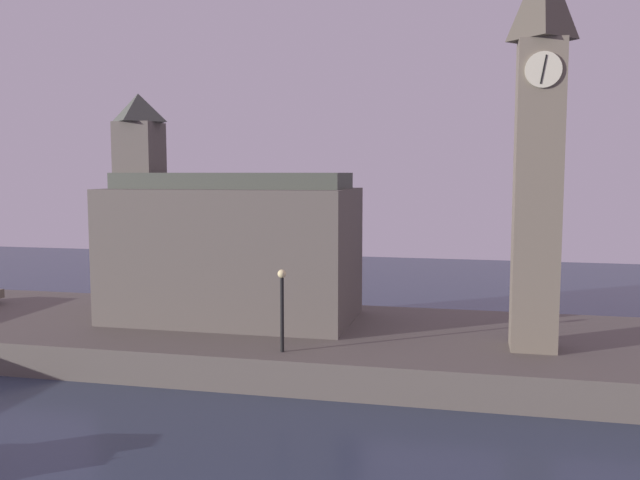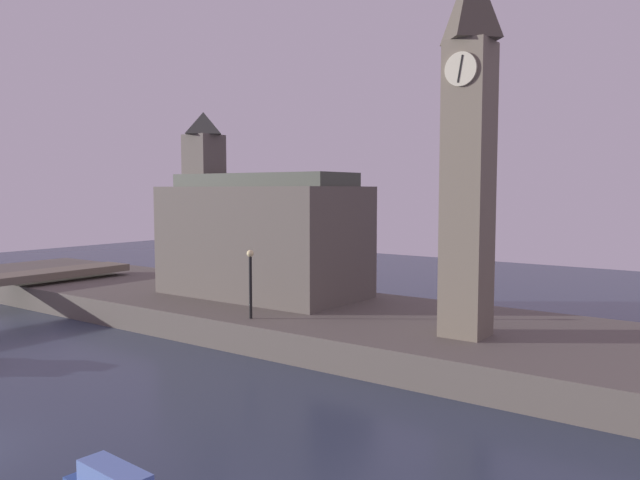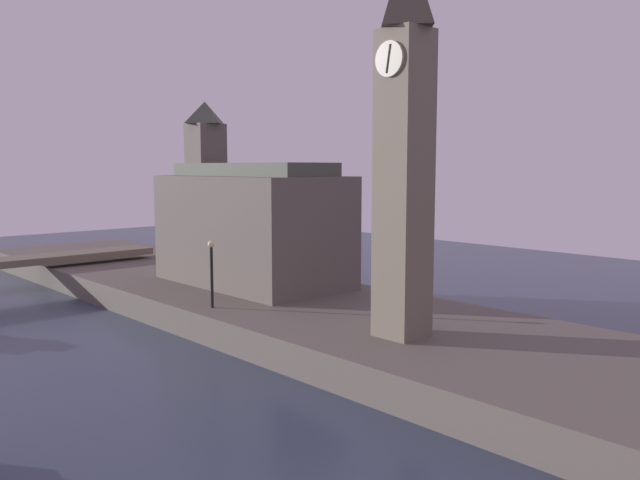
% 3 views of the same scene
% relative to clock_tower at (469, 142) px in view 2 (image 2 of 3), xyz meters
% --- Properties ---
extents(far_embankment, '(70.00, 12.00, 1.50)m').
position_rel_clock_tower_xyz_m(far_embankment, '(-8.95, 1.76, -9.37)').
color(far_embankment, '#5B544C').
rests_on(far_embankment, ground).
extents(clock_tower, '(2.08, 2.13, 16.64)m').
position_rel_clock_tower_xyz_m(clock_tower, '(0.00, 0.00, 0.00)').
color(clock_tower, '#6B6051').
rests_on(clock_tower, far_embankment).
extents(parliament_hall, '(12.45, 6.75, 11.63)m').
position_rel_clock_tower_xyz_m(parliament_hall, '(-15.01, 2.96, -4.83)').
color(parliament_hall, '#5B544C').
rests_on(parliament_hall, far_embankment).
extents(streetlamp, '(0.36, 0.36, 3.51)m').
position_rel_clock_tower_xyz_m(streetlamp, '(-10.33, -2.88, -6.40)').
color(streetlamp, black).
rests_on(streetlamp, far_embankment).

